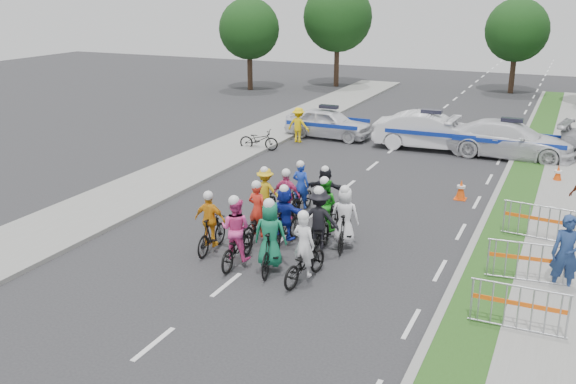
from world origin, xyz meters
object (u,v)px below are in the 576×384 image
at_px(rider_7, 345,223).
at_px(tree_0, 249,29).
at_px(rider_2, 236,239).
at_px(cone_1, 558,174).
at_px(parked_bike, 259,140).
at_px(police_car_0, 328,123).
at_px(rider_6, 258,221).
at_px(tree_3, 338,17).
at_px(barrier_0, 518,310).
at_px(rider_8, 325,213).
at_px(tree_4, 517,30).
at_px(rider_11, 325,195).
at_px(rider_12, 301,195).
at_px(cone_0, 461,190).
at_px(barrier_2, 538,224).
at_px(spectator_0, 566,254).
at_px(rider_0, 304,258).
at_px(police_car_1, 430,131).
at_px(barrier_1, 529,264).
at_px(rider_1, 271,243).
at_px(rider_9, 287,203).
at_px(rider_5, 285,219).
at_px(police_car_2, 510,140).
at_px(rider_10, 266,198).
at_px(rider_4, 319,228).
at_px(marshal_hiviz, 298,125).
at_px(rider_3, 211,228).

height_order(rider_7, tree_0, tree_0).
relative_size(rider_2, cone_1, 2.77).
relative_size(rider_2, parked_bike, 1.10).
bearing_deg(police_car_0, rider_6, -165.32).
bearing_deg(tree_3, barrier_0, -63.53).
bearing_deg(rider_8, tree_4, -88.85).
height_order(rider_11, rider_12, rider_12).
bearing_deg(cone_0, tree_0, 133.68).
bearing_deg(tree_0, police_car_0, -48.64).
height_order(rider_6, barrier_2, rider_6).
distance_m(police_car_0, tree_3, 17.35).
distance_m(rider_12, tree_3, 28.07).
xyz_separation_m(spectator_0, tree_4, (-4.49, 30.95, 3.23)).
distance_m(rider_0, rider_8, 3.17).
height_order(police_car_1, barrier_1, police_car_1).
height_order(rider_0, rider_12, rider_0).
xyz_separation_m(rider_1, rider_9, (-1.02, 3.25, -0.07)).
distance_m(rider_0, barrier_1, 5.44).
bearing_deg(barrier_2, rider_5, -154.75).
bearing_deg(rider_5, parked_bike, -48.56).
bearing_deg(rider_2, barrier_1, -169.98).
xyz_separation_m(police_car_2, tree_3, (-13.88, 16.25, 4.12)).
bearing_deg(rider_12, rider_7, 134.09).
bearing_deg(police_car_0, rider_10, -166.45).
bearing_deg(rider_11, rider_4, 106.35).
relative_size(rider_2, tree_0, 0.31).
height_order(rider_8, rider_9, rider_8).
bearing_deg(rider_5, rider_8, -113.57).
xyz_separation_m(rider_10, tree_4, (4.20, 29.37, 3.51)).
bearing_deg(tree_3, rider_10, -74.10).
height_order(rider_9, tree_0, tree_0).
bearing_deg(marshal_hiviz, rider_7, 121.05).
bearing_deg(police_car_0, rider_1, -162.28).
bearing_deg(police_car_0, rider_7, -154.95).
bearing_deg(cone_1, tree_3, 129.34).
xyz_separation_m(rider_4, spectator_0, (6.14, 0.30, 0.20)).
bearing_deg(rider_11, police_car_2, -115.63).
xyz_separation_m(rider_0, police_car_1, (-0.19, 14.81, 0.19)).
relative_size(rider_3, rider_9, 0.99).
relative_size(rider_1, barrier_0, 0.99).
xyz_separation_m(rider_12, tree_0, (-13.57, 22.38, 3.60)).
bearing_deg(tree_3, rider_1, -72.63).
bearing_deg(rider_11, rider_5, 84.13).
relative_size(rider_6, rider_7, 1.00).
bearing_deg(cone_1, tree_0, 143.57).
bearing_deg(barrier_1, marshal_hiviz, 133.83).
xyz_separation_m(police_car_0, cone_1, (10.46, -3.55, -0.37)).
xyz_separation_m(rider_0, rider_4, (-0.30, 1.74, 0.13)).
height_order(rider_1, tree_4, tree_4).
distance_m(parked_bike, tree_0, 18.08).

